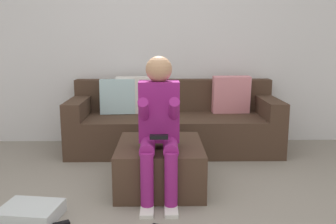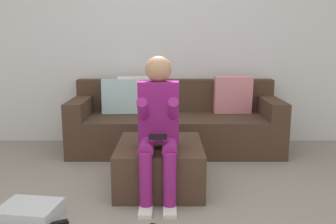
{
  "view_description": "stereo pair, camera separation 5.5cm",
  "coord_description": "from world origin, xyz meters",
  "px_view_note": "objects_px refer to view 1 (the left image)",
  "views": [
    {
      "loc": [
        0.06,
        -2.31,
        1.27
      ],
      "look_at": [
        0.12,
        1.33,
        0.56
      ],
      "focal_mm": 39.76,
      "sensor_mm": 36.0,
      "label": 1
    },
    {
      "loc": [
        0.12,
        -2.31,
        1.27
      ],
      "look_at": [
        0.12,
        1.33,
        0.56
      ],
      "focal_mm": 39.76,
      "sensor_mm": 36.0,
      "label": 2
    }
  ],
  "objects_px": {
    "storage_bin": "(30,213)",
    "person_seated": "(159,120)",
    "couch_sectional": "(173,123)",
    "ottoman": "(160,165)"
  },
  "relations": [
    {
      "from": "storage_bin",
      "to": "person_seated",
      "type": "bearing_deg",
      "value": 24.08
    },
    {
      "from": "couch_sectional",
      "to": "ottoman",
      "type": "height_order",
      "value": "couch_sectional"
    },
    {
      "from": "ottoman",
      "to": "person_seated",
      "type": "distance_m",
      "value": 0.48
    },
    {
      "from": "person_seated",
      "to": "storage_bin",
      "type": "height_order",
      "value": "person_seated"
    },
    {
      "from": "storage_bin",
      "to": "ottoman",
      "type": "bearing_deg",
      "value": 33.08
    },
    {
      "from": "couch_sectional",
      "to": "person_seated",
      "type": "xyz_separation_m",
      "value": [
        -0.16,
        -1.33,
        0.33
      ]
    },
    {
      "from": "ottoman",
      "to": "person_seated",
      "type": "bearing_deg",
      "value": -91.75
    },
    {
      "from": "couch_sectional",
      "to": "ottoman",
      "type": "relative_size",
      "value": 2.85
    },
    {
      "from": "person_seated",
      "to": "couch_sectional",
      "type": "bearing_deg",
      "value": 83.31
    },
    {
      "from": "ottoman",
      "to": "couch_sectional",
      "type": "bearing_deg",
      "value": 82.48
    }
  ]
}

